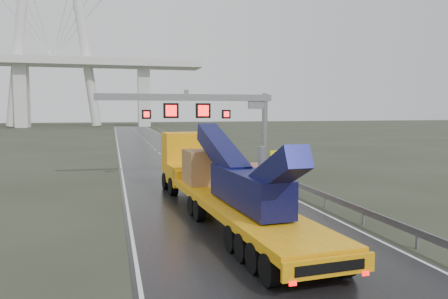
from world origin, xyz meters
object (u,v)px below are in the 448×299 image
object	(u,v)px
heavy_haul_truck	(213,177)
striped_barrier	(255,169)
exit_sign_pair	(277,159)
sign_gantry	(211,112)

from	to	relation	value
heavy_haul_truck	striped_barrier	size ratio (longest dim) A/B	18.59
heavy_haul_truck	exit_sign_pair	distance (m)	12.19
exit_sign_pair	sign_gantry	bearing A→B (deg)	132.57
sign_gantry	striped_barrier	size ratio (longest dim) A/B	13.01
striped_barrier	sign_gantry	bearing A→B (deg)	-172.12
striped_barrier	exit_sign_pair	bearing A→B (deg)	-55.80
sign_gantry	heavy_haul_truck	bearing A→B (deg)	-102.31
heavy_haul_truck	striped_barrier	xyz separation A→B (m)	(6.50, 11.87, -1.35)
heavy_haul_truck	exit_sign_pair	size ratio (longest dim) A/B	8.50
sign_gantry	exit_sign_pair	xyz separation A→B (m)	(5.00, -2.44, -3.86)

